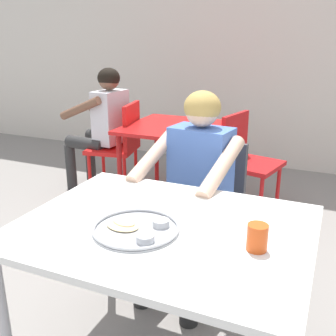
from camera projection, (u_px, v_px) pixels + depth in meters
The scene contains 10 objects.
back_wall at pixel (283, 12), 4.14m from camera, with size 12.00×0.12×3.40m, color silver.
table_foreground at pixel (164, 240), 1.59m from camera, with size 1.15×0.90×0.73m.
thali_tray at pixel (136, 229), 1.51m from camera, with size 0.34×0.34×0.03m.
drinking_cup at pixel (257, 237), 1.37m from camera, with size 0.07×0.07×0.10m.
chair_foreground at pixel (208, 199), 2.44m from camera, with size 0.46×0.44×0.84m.
diner_foreground at pixel (193, 178), 2.19m from camera, with size 0.54×0.59×1.17m.
table_background_red at pixel (180, 135), 3.43m from camera, with size 0.93×0.86×0.71m.
chair_red_left at pixel (121, 142), 3.65m from camera, with size 0.49×0.49×0.88m.
chair_red_right at pixel (245, 157), 3.24m from camera, with size 0.48×0.51×0.85m.
patron_background at pixel (103, 119), 3.71m from camera, with size 0.58×0.52×1.18m.
Camera 1 is at (0.67, -1.20, 1.44)m, focal length 42.00 mm.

